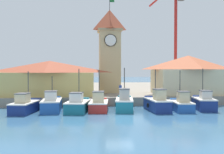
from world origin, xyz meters
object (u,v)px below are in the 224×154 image
warehouse_left (50,78)px  fishing_boat_far_left (26,106)px  warehouse_right (188,74)px  fishing_boat_mid_left (99,104)px  dock_worker_near_tower (120,90)px  fishing_boat_left_outer (52,104)px  fishing_boat_center (124,103)px  port_crane_near (175,47)px  fishing_boat_mid_right (157,103)px  fishing_boat_right_inner (181,104)px  fishing_boat_right_outer (204,103)px  clock_tower (110,48)px  fishing_boat_left_inner (78,105)px

warehouse_left → fishing_boat_far_left: bearing=-99.1°
warehouse_right → fishing_boat_mid_left: bearing=-150.2°
fishing_boat_mid_left → warehouse_left: 10.07m
dock_worker_near_tower → fishing_boat_left_outer: bearing=-150.4°
fishing_boat_left_outer → fishing_boat_center: 7.79m
port_crane_near → dock_worker_near_tower: port_crane_near is taller
warehouse_left → fishing_boat_left_outer: bearing=-80.3°
warehouse_left → port_crane_near: size_ratio=0.62×
fishing_boat_mid_right → dock_worker_near_tower: (-3.30, 5.43, 1.07)m
fishing_boat_mid_left → port_crane_near: (14.87, 19.07, 7.96)m
fishing_boat_mid_right → fishing_boat_right_inner: (2.64, -0.05, -0.12)m
fishing_boat_mid_left → fishing_boat_right_outer: 11.58m
warehouse_left → fishing_boat_mid_left: bearing=-49.6°
fishing_boat_left_outer → clock_tower: 14.79m
fishing_boat_mid_left → warehouse_right: 15.12m
clock_tower → fishing_boat_far_left: bearing=-129.6°
fishing_boat_left_inner → fishing_boat_right_outer: bearing=0.5°
fishing_boat_mid_left → fishing_boat_right_outer: fishing_boat_right_outer is taller
fishing_boat_far_left → port_crane_near: size_ratio=0.26×
fishing_boat_right_outer → port_crane_near: 21.37m
fishing_boat_right_inner → warehouse_left: bearing=151.1°
fishing_boat_left_outer → warehouse_left: warehouse_left is taller
fishing_boat_left_inner → fishing_boat_mid_right: (8.43, -0.24, 0.10)m
fishing_boat_far_left → fishing_boat_mid_right: 13.77m
fishing_boat_left_inner → fishing_boat_mid_left: (2.23, 0.65, -0.02)m
fishing_boat_far_left → fishing_boat_mid_left: bearing=4.6°
fishing_boat_left_inner → clock_tower: clock_tower is taller
fishing_boat_mid_left → dock_worker_near_tower: (2.90, 4.53, 1.19)m
fishing_boat_right_outer → warehouse_right: 8.53m
fishing_boat_mid_left → clock_tower: 13.20m
fishing_boat_mid_left → fishing_boat_right_inner: (8.84, -0.95, 0.00)m
fishing_boat_left_inner → fishing_boat_right_outer: size_ratio=1.07×
fishing_boat_mid_left → port_crane_near: bearing=52.1°
clock_tower → warehouse_right: clock_tower is taller
clock_tower → dock_worker_near_tower: size_ratio=8.64×
fishing_boat_center → clock_tower: 13.16m
clock_tower → warehouse_right: (10.76, -3.68, -3.83)m
fishing_boat_mid_left → fishing_boat_right_inner: fishing_boat_mid_left is taller
fishing_boat_mid_left → port_crane_near: size_ratio=0.25×
dock_worker_near_tower → port_crane_near: bearing=50.5°
fishing_boat_far_left → fishing_boat_center: size_ratio=1.05×
fishing_boat_left_inner → fishing_boat_right_inner: (11.07, -0.30, -0.02)m
fishing_boat_right_inner → clock_tower: clock_tower is taller
clock_tower → port_crane_near: 15.14m
fishing_boat_far_left → fishing_boat_mid_right: bearing=-1.2°
fishing_boat_left_outer → clock_tower: clock_tower is taller
fishing_boat_left_outer → warehouse_right: bearing=22.3°
fishing_boat_right_inner → dock_worker_near_tower: bearing=137.3°
fishing_boat_left_inner → clock_tower: (4.31, 11.69, 6.91)m
fishing_boat_right_outer → fishing_boat_center: bearing=177.9°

